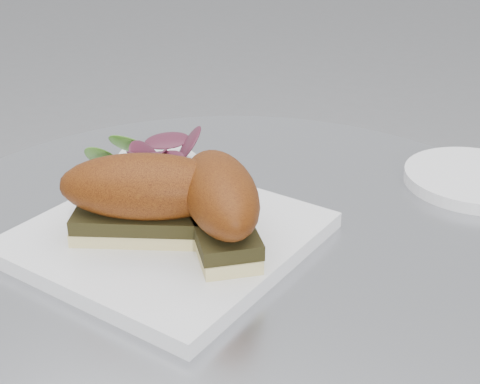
% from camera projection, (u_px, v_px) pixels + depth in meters
% --- Properties ---
extents(plate, '(0.30, 0.30, 0.02)m').
position_uv_depth(plate, '(168.00, 236.00, 0.65)').
color(plate, white).
rests_on(plate, table).
extents(sandwich_left, '(0.18, 0.12, 0.08)m').
position_uv_depth(sandwich_left, '(147.00, 195.00, 0.62)').
color(sandwich_left, '#D9CA88').
rests_on(sandwich_left, plate).
extents(sandwich_right, '(0.13, 0.16, 0.08)m').
position_uv_depth(sandwich_right, '(220.00, 202.00, 0.60)').
color(sandwich_right, '#D9CA88').
rests_on(sandwich_right, plate).
extents(salad, '(0.12, 0.12, 0.05)m').
position_uv_depth(salad, '(146.00, 170.00, 0.71)').
color(salad, '#519330').
rests_on(salad, plate).
extents(napkin, '(0.12, 0.12, 0.02)m').
position_uv_depth(napkin, '(160.00, 176.00, 0.77)').
color(napkin, white).
rests_on(napkin, table).
extents(saucer, '(0.16, 0.16, 0.01)m').
position_uv_depth(saucer, '(474.00, 179.00, 0.77)').
color(saucer, white).
rests_on(saucer, table).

